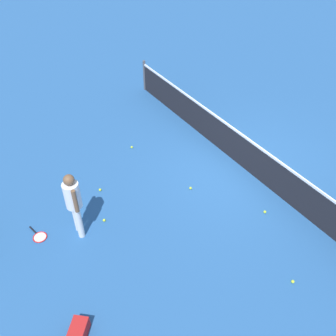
# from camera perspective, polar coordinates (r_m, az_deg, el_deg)

# --- Properties ---
(ground_plane) EXTENTS (40.00, 40.00, 0.00)m
(ground_plane) POSITION_cam_1_polar(r_m,az_deg,el_deg) (10.55, 10.73, 0.40)
(ground_plane) COLOR #265693
(court_net) EXTENTS (10.09, 0.09, 1.07)m
(court_net) POSITION_cam_1_polar(r_m,az_deg,el_deg) (10.24, 11.07, 2.54)
(court_net) COLOR #4C4C51
(court_net) RESTS_ON ground_plane
(player_near_side) EXTENTS (0.53, 0.37, 1.70)m
(player_near_side) POSITION_cam_1_polar(r_m,az_deg,el_deg) (8.21, -13.88, -4.71)
(player_near_side) COLOR white
(player_near_side) RESTS_ON ground_plane
(tennis_racket_near_player) EXTENTS (0.61, 0.37, 0.03)m
(tennis_racket_near_player) POSITION_cam_1_polar(r_m,az_deg,el_deg) (9.09, -18.59, -9.62)
(tennis_racket_near_player) COLOR red
(tennis_racket_near_player) RESTS_ON ground_plane
(tennis_ball_near_player) EXTENTS (0.07, 0.07, 0.07)m
(tennis_ball_near_player) POSITION_cam_1_polar(r_m,az_deg,el_deg) (9.37, 14.20, -6.34)
(tennis_ball_near_player) COLOR #C6E033
(tennis_ball_near_player) RESTS_ON ground_plane
(tennis_ball_by_net) EXTENTS (0.07, 0.07, 0.07)m
(tennis_ball_by_net) POSITION_cam_1_polar(r_m,az_deg,el_deg) (10.99, -5.41, 3.11)
(tennis_ball_by_net) COLOR #C6E033
(tennis_ball_by_net) RESTS_ON ground_plane
(tennis_ball_midcourt) EXTENTS (0.07, 0.07, 0.07)m
(tennis_ball_midcourt) POSITION_cam_1_polar(r_m,az_deg,el_deg) (8.31, 18.06, -15.75)
(tennis_ball_midcourt) COLOR #C6E033
(tennis_ball_midcourt) RESTS_ON ground_plane
(tennis_ball_baseline) EXTENTS (0.07, 0.07, 0.07)m
(tennis_ball_baseline) POSITION_cam_1_polar(r_m,az_deg,el_deg) (9.76, -10.06, -3.21)
(tennis_ball_baseline) COLOR #C6E033
(tennis_ball_baseline) RESTS_ON ground_plane
(tennis_ball_stray_left) EXTENTS (0.07, 0.07, 0.07)m
(tennis_ball_stray_left) POSITION_cam_1_polar(r_m,az_deg,el_deg) (9.67, 3.38, -3.01)
(tennis_ball_stray_left) COLOR #C6E033
(tennis_ball_stray_left) RESTS_ON ground_plane
(tennis_ball_stray_right) EXTENTS (0.07, 0.07, 0.07)m
(tennis_ball_stray_right) POSITION_cam_1_polar(r_m,az_deg,el_deg) (9.03, -9.47, -7.67)
(tennis_ball_stray_right) COLOR #C6E033
(tennis_ball_stray_right) RESTS_ON ground_plane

